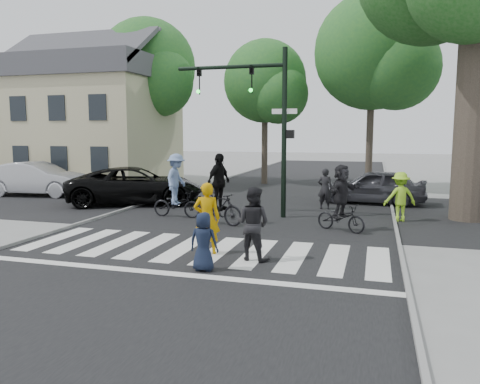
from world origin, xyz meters
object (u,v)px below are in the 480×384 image
Objects in this scene: cyclist_left at (177,190)px; car_suv at (136,186)px; car_silver at (37,179)px; traffic_signal at (261,109)px; cyclist_right at (341,202)px; pedestrian_child at (204,242)px; cyclist_mid at (219,196)px; pedestrian_woman at (207,218)px; car_grey at (373,187)px; pedestrian_adult at (253,224)px.

cyclist_left is 3.83m from car_suv.
cyclist_left is 0.46× the size of car_silver.
traffic_signal reaches higher than cyclist_left.
cyclist_left reaches higher than cyclist_right.
pedestrian_child is 0.56× the size of cyclist_mid.
pedestrian_woman reaches higher than car_suv.
pedestrian_child is at bearing -134.95° from car_silver.
car_silver is at bearing 158.76° from cyclist_left.
cyclist_left reaches higher than car_silver.
traffic_signal reaches higher than car_grey.
cyclist_left is 5.95m from cyclist_right.
traffic_signal is at bearing -105.17° from pedestrian_woman.
car_silver is (-8.87, 3.45, -0.18)m from cyclist_left.
car_silver is 1.14× the size of car_grey.
pedestrian_child is at bearing -13.42° from car_grey.
pedestrian_adult is 0.31× the size of car_suv.
pedestrian_adult is (1.27, -0.24, -0.02)m from pedestrian_woman.
car_grey is (15.68, 1.92, -0.08)m from car_silver.
pedestrian_child is 5.75m from cyclist_right.
cyclist_right reaches higher than car_grey.
car_suv is 1.32× the size of car_grey.
cyclist_left is (-2.83, 4.52, 0.09)m from pedestrian_woman.
traffic_signal reaches higher than cyclist_mid.
car_suv reaches higher than pedestrian_child.
cyclist_right is 0.48× the size of car_grey.
pedestrian_woman is 14.15m from car_silver.
traffic_signal is at bearing 19.91° from cyclist_left.
cyclist_mid is 3.98m from cyclist_right.
car_silver reaches higher than car_grey.
pedestrian_child is 0.23× the size of car_suv.
traffic_signal is at bearing -38.31° from car_grey.
cyclist_left is (-2.87, -1.04, -2.90)m from traffic_signal.
cyclist_right is at bearing -4.47° from car_grey.
traffic_signal is 6.66m from car_grey.
cyclist_left is at bearing -62.59° from pedestrian_child.
traffic_signal reaches higher than pedestrian_woman.
pedestrian_woman is at bearing -131.53° from car_silver.
car_suv is (-7.05, 7.18, -0.10)m from pedestrian_adult.
pedestrian_child is 11.83m from car_grey.
pedestrian_adult is 10.06m from car_suv.
pedestrian_woman is at bearing -57.92° from cyclist_left.
car_grey is at bearing 47.66° from traffic_signal.
car_silver is at bearing 163.93° from cyclist_right.
pedestrian_adult is (0.83, 1.17, 0.23)m from pedestrian_child.
cyclist_right is (1.80, 3.94, 0.04)m from pedestrian_adult.
cyclist_mid reaches higher than cyclist_right.
car_silver is (-11.70, 7.96, -0.09)m from pedestrian_woman.
traffic_signal is at bearing -126.61° from car_suv.
cyclist_mid is at bearing -119.12° from car_silver.
pedestrian_adult is at bearing -60.62° from cyclist_mid.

